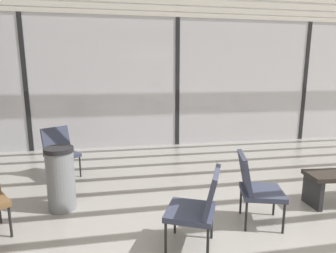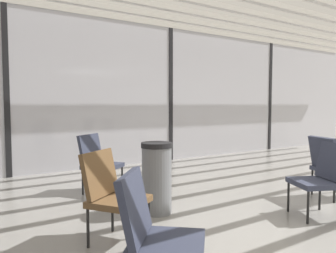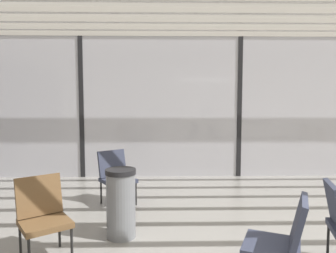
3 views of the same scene
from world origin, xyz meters
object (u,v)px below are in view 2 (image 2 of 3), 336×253
(lounge_chair_0, at_px, (322,175))
(lounge_chair_5, at_px, (98,159))
(parked_airplane, at_px, (86,87))
(lounge_chair_1, at_px, (331,163))
(lounge_chair_7, at_px, (111,191))
(trash_bin, at_px, (157,178))
(lounge_chair_3, at_px, (154,230))

(lounge_chair_0, xyz_separation_m, lounge_chair_5, (-1.83, 2.46, 0.00))
(parked_airplane, relative_size, lounge_chair_1, 14.45)
(lounge_chair_1, distance_m, lounge_chair_5, 3.36)
(lounge_chair_7, relative_size, trash_bin, 1.01)
(lounge_chair_7, height_order, trash_bin, lounge_chair_7)
(lounge_chair_0, relative_size, trash_bin, 1.01)
(lounge_chair_3, bearing_deg, lounge_chair_1, -36.36)
(lounge_chair_0, xyz_separation_m, lounge_chair_7, (-2.36, 0.68, 0.00))
(lounge_chair_0, bearing_deg, lounge_chair_7, -81.94)
(lounge_chair_1, height_order, lounge_chair_3, same)
(lounge_chair_3, bearing_deg, lounge_chair_0, -40.54)
(parked_airplane, height_order, lounge_chair_0, parked_airplane)
(parked_airplane, distance_m, lounge_chair_5, 7.98)
(parked_airplane, distance_m, lounge_chair_1, 9.68)
(lounge_chair_3, relative_size, lounge_chair_7, 1.00)
(parked_airplane, height_order, lounge_chair_1, parked_airplane)
(lounge_chair_0, bearing_deg, parked_airplane, -158.81)
(parked_airplane, xyz_separation_m, lounge_chair_7, (-2.88, -9.25, -1.48))
(lounge_chair_0, height_order, lounge_chair_1, same)
(lounge_chair_1, relative_size, lounge_chair_7, 1.00)
(parked_airplane, bearing_deg, lounge_chair_1, -88.29)
(parked_airplane, bearing_deg, lounge_chair_5, -107.45)
(lounge_chair_5, xyz_separation_m, lounge_chair_7, (-0.53, -1.78, 0.00))
(lounge_chair_7, bearing_deg, lounge_chair_5, 38.29)
(lounge_chair_0, height_order, lounge_chair_5, same)
(lounge_chair_0, bearing_deg, trash_bin, -102.13)
(lounge_chair_5, relative_size, lounge_chair_7, 1.00)
(lounge_chair_5, bearing_deg, trash_bin, -114.48)
(lounge_chair_0, relative_size, lounge_chair_1, 1.00)
(lounge_chair_0, xyz_separation_m, trash_bin, (-1.57, 1.15, -0.06))
(parked_airplane, xyz_separation_m, lounge_chair_0, (-0.52, -9.94, -1.48))
(parked_airplane, distance_m, lounge_chair_0, 10.06)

